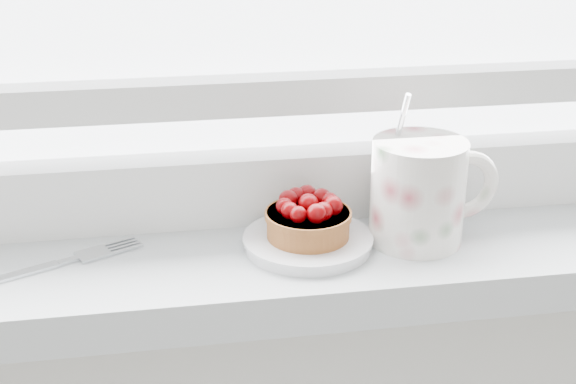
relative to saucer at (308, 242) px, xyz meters
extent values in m
cube|color=silver|center=(-0.01, 0.01, -0.03)|extent=(1.60, 0.20, 0.04)
cube|color=silver|center=(-0.01, 0.08, 0.03)|extent=(1.30, 0.05, 0.07)
cube|color=silver|center=(-0.01, 0.08, 0.12)|extent=(1.30, 0.04, 0.04)
cylinder|color=silver|center=(0.00, 0.00, 0.00)|extent=(0.12, 0.12, 0.01)
cylinder|color=brown|center=(0.00, 0.00, 0.02)|extent=(0.08, 0.08, 0.03)
cylinder|color=brown|center=(0.00, 0.00, 0.03)|extent=(0.08, 0.08, 0.01)
sphere|color=#460001|center=(0.00, 0.00, 0.04)|extent=(0.02, 0.02, 0.02)
sphere|color=#460001|center=(0.02, 0.01, 0.04)|extent=(0.02, 0.02, 0.02)
sphere|color=#460001|center=(0.02, 0.01, 0.04)|extent=(0.02, 0.02, 0.02)
sphere|color=#460001|center=(0.00, 0.02, 0.04)|extent=(0.02, 0.02, 0.02)
sphere|color=#460001|center=(-0.01, 0.02, 0.04)|extent=(0.02, 0.02, 0.02)
sphere|color=#460001|center=(-0.02, 0.01, 0.04)|extent=(0.02, 0.02, 0.02)
sphere|color=#460001|center=(-0.02, 0.00, 0.04)|extent=(0.02, 0.02, 0.02)
sphere|color=#460001|center=(-0.02, -0.01, 0.04)|extent=(0.02, 0.02, 0.02)
sphere|color=#460001|center=(-0.01, -0.02, 0.04)|extent=(0.02, 0.02, 0.02)
sphere|color=#460001|center=(0.00, -0.02, 0.04)|extent=(0.02, 0.02, 0.02)
sphere|color=#460001|center=(0.01, -0.02, 0.04)|extent=(0.02, 0.02, 0.02)
sphere|color=#460001|center=(0.02, -0.01, 0.04)|extent=(0.02, 0.02, 0.02)
cylinder|color=white|center=(0.11, 0.00, 0.04)|extent=(0.10, 0.10, 0.10)
cylinder|color=black|center=(0.11, 0.00, 0.09)|extent=(0.08, 0.08, 0.01)
torus|color=white|center=(0.15, 0.00, 0.05)|extent=(0.07, 0.02, 0.07)
cylinder|color=silver|center=(0.09, 0.02, 0.11)|extent=(0.01, 0.03, 0.06)
cube|color=silver|center=(-0.28, -0.02, 0.00)|extent=(0.10, 0.05, 0.00)
cube|color=silver|center=(-0.22, 0.01, 0.00)|extent=(0.02, 0.02, 0.00)
cube|color=silver|center=(-0.20, 0.02, 0.00)|extent=(0.04, 0.03, 0.00)
cube|color=silver|center=(-0.17, 0.02, 0.00)|extent=(0.03, 0.02, 0.00)
cube|color=silver|center=(-0.17, 0.03, 0.00)|extent=(0.03, 0.02, 0.00)
cube|color=silver|center=(-0.18, 0.03, 0.00)|extent=(0.03, 0.02, 0.00)
cube|color=silver|center=(-0.18, 0.04, 0.00)|extent=(0.03, 0.02, 0.00)
camera|label=1|loc=(-0.13, -0.67, 0.34)|focal=50.00mm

